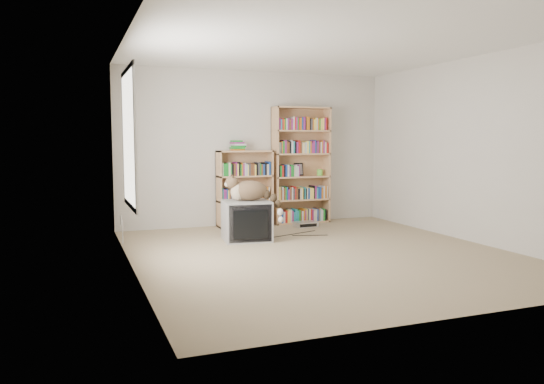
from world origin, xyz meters
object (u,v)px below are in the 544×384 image
object	(u,v)px
cat	(254,193)
crt_tv	(246,221)
bookcase_tall	(301,168)
dvd_player	(306,224)
bookcase_short	(244,192)

from	to	relation	value
cat	crt_tv	bearing A→B (deg)	169.97
bookcase_tall	dvd_player	distance (m)	0.98
cat	bookcase_tall	size ratio (longest dim) A/B	0.38
bookcase_tall	bookcase_short	xyz separation A→B (m)	(-0.99, 0.00, -0.36)
cat	bookcase_short	distance (m)	1.25
crt_tv	bookcase_tall	xyz separation A→B (m)	(1.35, 1.20, 0.64)
bookcase_short	dvd_player	distance (m)	1.11
cat	dvd_player	bearing A→B (deg)	40.12
cat	dvd_player	world-z (taller)	cat
bookcase_tall	bookcase_short	world-z (taller)	bookcase_tall
bookcase_tall	cat	bearing A→B (deg)	-135.62
crt_tv	bookcase_tall	size ratio (longest dim) A/B	0.36
bookcase_short	dvd_player	world-z (taller)	bookcase_short
crt_tv	cat	distance (m)	0.39
dvd_player	bookcase_tall	bearing A→B (deg)	73.45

